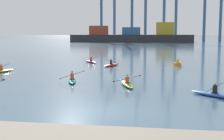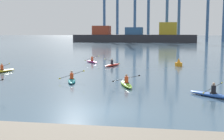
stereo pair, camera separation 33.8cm
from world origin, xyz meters
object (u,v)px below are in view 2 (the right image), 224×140
at_px(kayak_blue, 212,94).
at_px(kayak_yellow, 3,71).
at_px(container_barge, 135,36).
at_px(kayak_lime, 126,84).
at_px(gantry_crane_west_mid, 142,4).
at_px(channel_buoy, 179,63).
at_px(kayak_teal, 72,80).
at_px(kayak_red, 112,65).
at_px(kayak_magenta, 92,61).
at_px(gantry_crane_west, 111,4).
at_px(gantry_crane_east_mid, 173,0).

xyz_separation_m(kayak_blue, kayak_yellow, (-19.79, 9.52, 0.00)).
height_order(container_barge, kayak_lime, container_barge).
height_order(gantry_crane_west_mid, channel_buoy, gantry_crane_west_mid).
xyz_separation_m(kayak_teal, kayak_red, (1.37, 12.72, 0.00)).
relative_size(kayak_magenta, kayak_lime, 0.90).
bearing_deg(gantry_crane_west, gantry_crane_west_mid, -17.54).
bearing_deg(gantry_crane_west, kayak_lime, -79.77).
height_order(kayak_red, kayak_yellow, kayak_yellow).
xyz_separation_m(gantry_crane_west, gantry_crane_east_mid, (28.36, -7.04, 0.73)).
bearing_deg(kayak_lime, kayak_magenta, 110.96).
bearing_deg(channel_buoy, kayak_blue, -85.87).
bearing_deg(kayak_red, gantry_crane_west, 99.78).
bearing_deg(channel_buoy, gantry_crane_west, 104.04).
xyz_separation_m(kayak_red, kayak_yellow, (-10.37, -7.72, 0.00)).
bearing_deg(container_barge, gantry_crane_west_mid, 79.66).
xyz_separation_m(gantry_crane_west_mid, kayak_magenta, (0.39, -99.29, -16.48)).
bearing_deg(kayak_red, gantry_crane_west_mid, 92.17).
relative_size(gantry_crane_east_mid, kayak_blue, 12.60).
xyz_separation_m(channel_buoy, kayak_yellow, (-18.46, -8.96, -0.19)).
height_order(kayak_blue, kayak_red, same).
distance_m(kayak_magenta, kayak_teal, 16.91).
distance_m(gantry_crane_west, kayak_yellow, 117.23).
bearing_deg(channel_buoy, kayak_yellow, -154.09).
bearing_deg(gantry_crane_west_mid, kayak_magenta, -89.77).
bearing_deg(kayak_red, container_barge, 93.53).
xyz_separation_m(kayak_red, kayak_lime, (3.42, -14.07, 0.00)).
distance_m(kayak_teal, kayak_red, 12.79).
distance_m(kayak_blue, kayak_lime, 6.78).
bearing_deg(gantry_crane_east_mid, kayak_magenta, -97.80).
relative_size(gantry_crane_west_mid, kayak_teal, 10.32).
bearing_deg(kayak_teal, kayak_blue, -22.71).
distance_m(channel_buoy, kayak_blue, 18.53).
bearing_deg(kayak_blue, gantry_crane_west_mid, 96.31).
bearing_deg(kayak_red, gantry_crane_east_mid, 84.48).
xyz_separation_m(gantry_crane_east_mid, channel_buoy, (-1.66, -99.70, -17.47)).
xyz_separation_m(gantry_crane_west_mid, kayak_red, (3.91, -103.34, -16.48)).
relative_size(gantry_crane_west, gantry_crane_east_mid, 0.92).
bearing_deg(gantry_crane_east_mid, kayak_yellow, -100.49).
relative_size(channel_buoy, kayak_red, 0.30).
bearing_deg(kayak_lime, container_barge, 94.89).
relative_size(gantry_crane_west_mid, kayak_blue, 12.01).
bearing_deg(kayak_red, kayak_teal, -96.13).
xyz_separation_m(gantry_crane_west, kayak_teal, (17.25, -120.71, -16.92)).
bearing_deg(channel_buoy, kayak_teal, -124.09).
distance_m(gantry_crane_west, gantry_crane_east_mid, 29.24).
xyz_separation_m(kayak_blue, kayak_lime, (-6.00, 3.17, 0.00)).
height_order(gantry_crane_west, kayak_teal, gantry_crane_west).
relative_size(channel_buoy, kayak_lime, 0.29).
height_order(gantry_crane_west, gantry_crane_west_mid, gantry_crane_west_mid).
xyz_separation_m(channel_buoy, kayak_blue, (1.33, -18.48, -0.19)).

